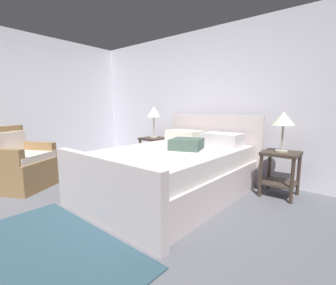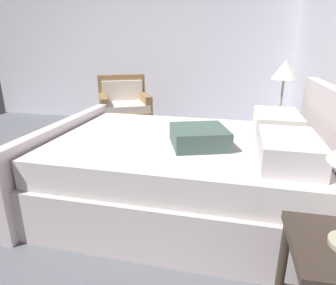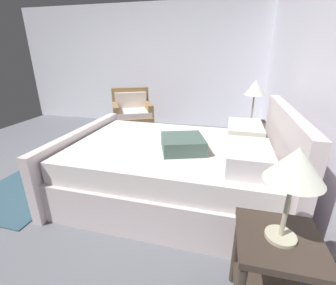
{
  "view_description": "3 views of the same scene",
  "coord_description": "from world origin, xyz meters",
  "px_view_note": "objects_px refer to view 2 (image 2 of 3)",
  "views": [
    {
      "loc": [
        2.11,
        -1.01,
        1.17
      ],
      "look_at": [
        0.32,
        1.19,
        0.75
      ],
      "focal_mm": 25.37,
      "sensor_mm": 36.0,
      "label": 1
    },
    {
      "loc": [
        2.42,
        1.8,
        1.36
      ],
      "look_at": [
        0.28,
        1.33,
        0.61
      ],
      "focal_mm": 31.16,
      "sensor_mm": 36.0,
      "label": 2
    },
    {
      "loc": [
        2.42,
        1.94,
        1.51
      ],
      "look_at": [
        0.52,
        1.48,
        0.77
      ],
      "focal_mm": 24.72,
      "sensor_mm": 36.0,
      "label": 3
    }
  ],
  "objects_px": {
    "armchair": "(125,113)",
    "nightstand_left": "(277,132)",
    "table_lamp_left": "(285,72)",
    "bed": "(188,171)"
  },
  "relations": [
    {
      "from": "nightstand_left",
      "to": "bed",
      "type": "bearing_deg",
      "value": -36.68
    },
    {
      "from": "nightstand_left",
      "to": "table_lamp_left",
      "type": "xyz_separation_m",
      "value": [
        -0.0,
        0.0,
        0.67
      ]
    },
    {
      "from": "nightstand_left",
      "to": "armchair",
      "type": "relative_size",
      "value": 0.61
    },
    {
      "from": "nightstand_left",
      "to": "armchair",
      "type": "bearing_deg",
      "value": -109.32
    },
    {
      "from": "bed",
      "to": "nightstand_left",
      "type": "relative_size",
      "value": 3.85
    },
    {
      "from": "armchair",
      "to": "nightstand_left",
      "type": "bearing_deg",
      "value": 70.68
    },
    {
      "from": "table_lamp_left",
      "to": "bed",
      "type": "bearing_deg",
      "value": -36.68
    },
    {
      "from": "bed",
      "to": "nightstand_left",
      "type": "bearing_deg",
      "value": 143.32
    },
    {
      "from": "bed",
      "to": "table_lamp_left",
      "type": "distance_m",
      "value": 1.61
    },
    {
      "from": "nightstand_left",
      "to": "armchair",
      "type": "distance_m",
      "value": 2.24
    }
  ]
}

